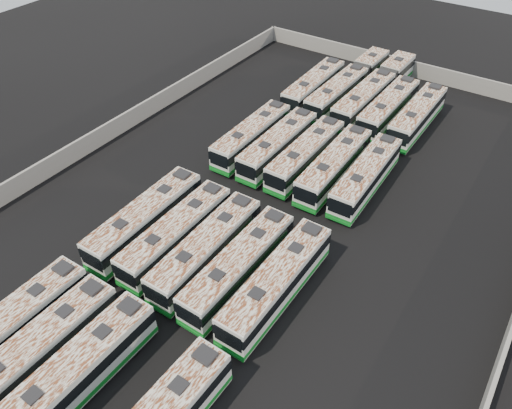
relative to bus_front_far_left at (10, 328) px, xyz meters
name	(u,v)px	position (x,y,z in m)	size (l,w,h in m)	color
ground	(267,215)	(7.52, 22.20, -1.79)	(140.00, 140.00, 0.00)	black
perimeter_wall	(267,207)	(7.52, 22.20, -0.69)	(45.20, 73.20, 2.20)	gray
bus_front_far_left	(10,328)	(0.00, 0.00, 0.00)	(2.70, 12.47, 3.51)	beige
bus_front_left	(38,352)	(3.27, -0.16, 0.02)	(2.70, 12.59, 3.55)	beige
bus_front_center	(75,375)	(6.76, 0.07, 0.04)	(2.78, 12.73, 3.58)	beige
bus_midfront_far_left	(146,219)	(-0.08, 13.97, 0.05)	(2.97, 12.88, 3.62)	beige
bus_midfront_left	(177,234)	(3.42, 14.09, 0.00)	(2.72, 12.50, 3.52)	beige
bus_midfront_center	(206,249)	(6.76, 14.03, 0.03)	(2.91, 12.71, 3.57)	beige
bus_midfront_right	(239,266)	(10.12, 13.98, 0.03)	(2.75, 12.65, 3.56)	beige
bus_midfront_far_right	(277,283)	(13.61, 14.16, 0.06)	(2.71, 12.83, 3.62)	beige
bus_midback_far_left	(252,136)	(-0.03, 30.73, -0.03)	(2.69, 12.30, 3.46)	beige
bus_midback_left	(278,145)	(3.37, 30.76, -0.01)	(2.66, 12.42, 3.50)	beige
bus_midback_center	(306,155)	(6.75, 30.82, -0.01)	(2.65, 12.39, 3.49)	beige
bus_midback_right	(334,166)	(10.15, 30.67, 0.01)	(2.86, 12.56, 3.53)	beige
bus_midback_far_right	(366,176)	(13.57, 30.90, -0.01)	(2.94, 12.46, 3.50)	beige
bus_back_far_left	(313,87)	(-0.03, 44.82, 0.01)	(2.89, 12.54, 3.52)	beige
bus_back_left	(349,84)	(3.33, 48.13, -0.02)	(2.95, 19.25, 3.48)	beige
bus_back_center	(375,90)	(6.91, 48.39, 0.03)	(2.99, 19.76, 3.58)	beige
bus_back_right	(388,108)	(10.13, 44.86, 0.04)	(2.81, 12.74, 3.59)	beige
bus_back_far_right	(417,116)	(13.66, 45.03, 0.01)	(2.71, 12.55, 3.53)	beige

